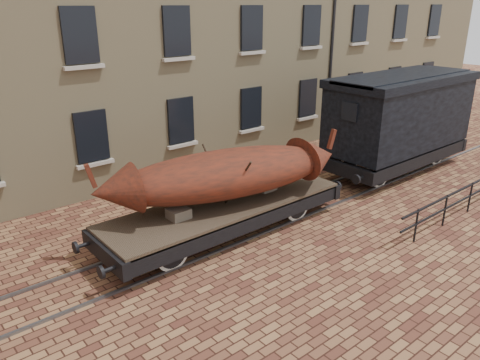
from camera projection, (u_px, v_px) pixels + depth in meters
ground at (246, 226)px, 14.16m from camera, size 90.00×90.00×0.00m
rail_track at (246, 225)px, 14.15m from camera, size 30.00×1.52×0.06m
flatcar_wagon at (225, 209)px, 13.41m from camera, size 8.31×2.25×1.25m
iron_boat at (226, 173)px, 13.04m from camera, size 7.44×3.45×1.75m
goods_van at (400, 112)px, 18.00m from camera, size 7.39×2.69×3.82m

